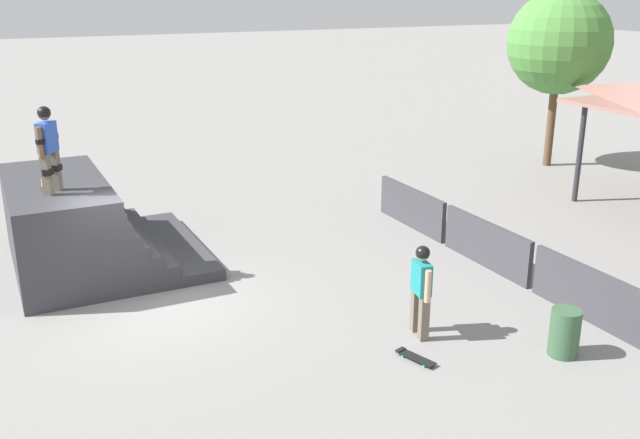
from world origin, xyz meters
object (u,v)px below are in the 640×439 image
object	(u,v)px
bystander_walking	(421,284)
trash_bin	(565,333)
skater_on_deck	(48,144)
tree_beside_pavilion	(559,43)
skateboard_on_deck	(46,183)
skateboard_on_ground	(414,357)

from	to	relation	value
bystander_walking	trash_bin	world-z (taller)	bystander_walking
skater_on_deck	bystander_walking	size ratio (longest dim) A/B	1.02
bystander_walking	trash_bin	bearing A→B (deg)	-122.24
skater_on_deck	tree_beside_pavilion	size ratio (longest dim) A/B	0.30
skater_on_deck	skateboard_on_deck	bearing A→B (deg)	-138.34
skateboard_on_deck	skateboard_on_ground	xyz separation A→B (m)	(6.66, 5.05, -2.06)
bystander_walking	trash_bin	distance (m)	2.59
tree_beside_pavilion	bystander_walking	bearing A→B (deg)	-51.87
skater_on_deck	trash_bin	world-z (taller)	skater_on_deck
skateboard_on_deck	bystander_walking	bearing A→B (deg)	48.20
skateboard_on_ground	trash_bin	world-z (taller)	trash_bin
bystander_walking	trash_bin	xyz separation A→B (m)	(1.71, 1.85, -0.60)
tree_beside_pavilion	skateboard_on_deck	bearing A→B (deg)	-80.06
skateboard_on_deck	skater_on_deck	bearing A→B (deg)	12.26
skater_on_deck	bystander_walking	world-z (taller)	skater_on_deck
skateboard_on_deck	trash_bin	bearing A→B (deg)	49.03
skateboard_on_deck	bystander_walking	world-z (taller)	skateboard_on_deck
skateboard_on_ground	skateboard_on_deck	bearing A→B (deg)	19.32
tree_beside_pavilion	trash_bin	size ratio (longest dim) A/B	7.07
skateboard_on_deck	tree_beside_pavilion	bearing A→B (deg)	104.54
trash_bin	skateboard_on_deck	bearing A→B (deg)	-135.56
skater_on_deck	trash_bin	xyz separation A→B (m)	(7.05, 7.41, -2.66)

